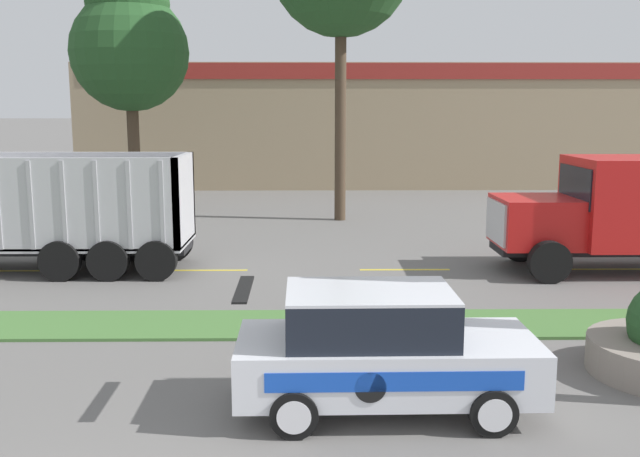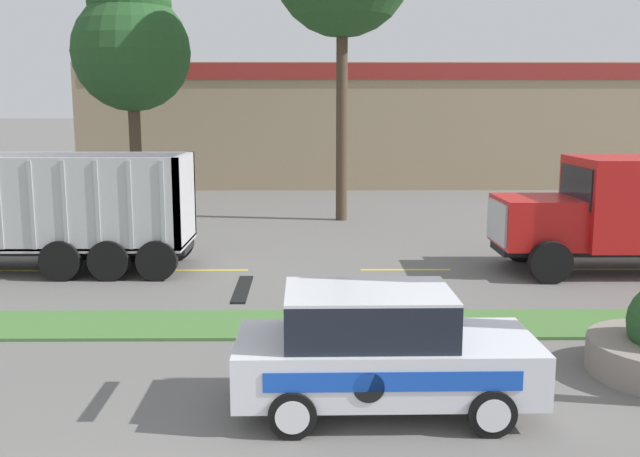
% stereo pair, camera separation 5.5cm
% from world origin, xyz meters
% --- Properties ---
extents(grass_verge, '(120.00, 1.86, 0.06)m').
position_xyz_m(grass_verge, '(0.00, 7.74, 0.03)').
color(grass_verge, '#477538').
rests_on(grass_verge, ground_plane).
extents(centre_line_4, '(2.40, 0.14, 0.01)m').
position_xyz_m(centre_line_4, '(-0.76, 12.67, 0.00)').
color(centre_line_4, yellow).
rests_on(centre_line_4, ground_plane).
extents(centre_line_5, '(2.40, 0.14, 0.01)m').
position_xyz_m(centre_line_5, '(4.64, 12.67, 0.00)').
color(centre_line_5, yellow).
rests_on(centre_line_5, ground_plane).
extents(centre_line_6, '(2.40, 0.14, 0.01)m').
position_xyz_m(centre_line_6, '(10.04, 12.67, 0.00)').
color(centre_line_6, yellow).
rests_on(centre_line_6, ground_plane).
extents(rally_car, '(4.23, 2.00, 1.80)m').
position_xyz_m(rally_car, '(3.13, 3.78, 0.90)').
color(rally_car, silver).
rests_on(rally_car, ground_plane).
extents(store_building_backdrop, '(32.10, 12.10, 6.57)m').
position_xyz_m(store_building_backdrop, '(5.89, 37.26, 3.29)').
color(store_building_backdrop, '#9E896B').
rests_on(store_building_backdrop, ground_plane).
extents(tree_behind_centre, '(4.79, 4.79, 10.10)m').
position_xyz_m(tree_behind_centre, '(-5.20, 23.91, 6.96)').
color(tree_behind_centre, '#473828').
rests_on(tree_behind_centre, ground_plane).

